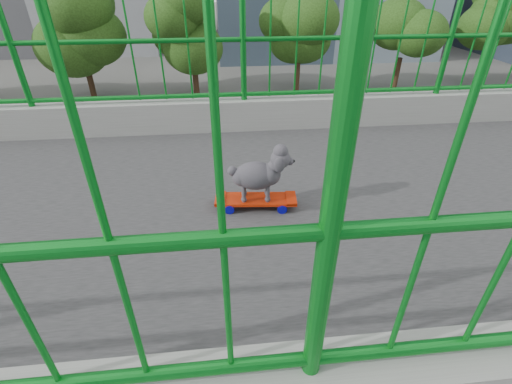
{
  "coord_description": "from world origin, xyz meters",
  "views": [
    {
      "loc": [
        2.03,
        -2.24,
        8.37
      ],
      "look_at": [
        -0.41,
        -1.99,
        6.83
      ],
      "focal_mm": 24.67,
      "sensor_mm": 36.0,
      "label": 1
    }
  ],
  "objects_px": {
    "car_2": "(220,169)",
    "poodle": "(259,173)",
    "car_4": "(131,123)",
    "skateboard": "(256,200)",
    "car_3": "(98,146)",
    "car_1": "(399,197)"
  },
  "relations": [
    {
      "from": "skateboard",
      "to": "car_4",
      "type": "xyz_separation_m",
      "value": [
        -18.85,
        -5.61,
        -6.4
      ]
    },
    {
      "from": "skateboard",
      "to": "car_3",
      "type": "bearing_deg",
      "value": -151.28
    },
    {
      "from": "skateboard",
      "to": "car_2",
      "type": "bearing_deg",
      "value": -172.66
    },
    {
      "from": "car_2",
      "to": "poodle",
      "type": "bearing_deg",
      "value": -178.08
    },
    {
      "from": "car_4",
      "to": "skateboard",
      "type": "bearing_deg",
      "value": -163.42
    },
    {
      "from": "skateboard",
      "to": "poodle",
      "type": "relative_size",
      "value": 1.3
    },
    {
      "from": "car_1",
      "to": "car_2",
      "type": "xyz_separation_m",
      "value": [
        -3.2,
        -7.19,
        -0.0
      ]
    },
    {
      "from": "poodle",
      "to": "car_1",
      "type": "relative_size",
      "value": 0.11
    },
    {
      "from": "car_3",
      "to": "poodle",
      "type": "bearing_deg",
      "value": -156.74
    },
    {
      "from": "poodle",
      "to": "car_2",
      "type": "height_order",
      "value": "poodle"
    },
    {
      "from": "skateboard",
      "to": "car_1",
      "type": "relative_size",
      "value": 0.14
    },
    {
      "from": "car_3",
      "to": "car_4",
      "type": "distance_m",
      "value": 3.38
    },
    {
      "from": "poodle",
      "to": "car_1",
      "type": "xyz_separation_m",
      "value": [
        -9.25,
        6.77,
        -6.61
      ]
    },
    {
      "from": "car_1",
      "to": "car_4",
      "type": "relative_size",
      "value": 1.03
    },
    {
      "from": "car_3",
      "to": "car_4",
      "type": "height_order",
      "value": "car_3"
    },
    {
      "from": "car_1",
      "to": "car_4",
      "type": "distance_m",
      "value": 15.69
    },
    {
      "from": "skateboard",
      "to": "car_4",
      "type": "height_order",
      "value": "skateboard"
    },
    {
      "from": "skateboard",
      "to": "car_4",
      "type": "relative_size",
      "value": 0.15
    },
    {
      "from": "car_1",
      "to": "skateboard",
      "type": "bearing_deg",
      "value": -36.28
    },
    {
      "from": "car_1",
      "to": "car_4",
      "type": "xyz_separation_m",
      "value": [
        -9.6,
        -12.41,
        -0.0
      ]
    },
    {
      "from": "poodle",
      "to": "car_1",
      "type": "bearing_deg",
      "value": 149.34
    },
    {
      "from": "car_4",
      "to": "poodle",
      "type": "bearing_deg",
      "value": -163.35
    }
  ]
}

